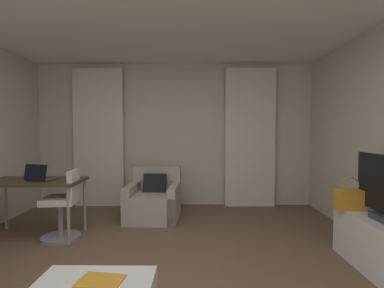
{
  "coord_description": "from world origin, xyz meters",
  "views": [
    {
      "loc": [
        0.37,
        -2.46,
        1.39
      ],
      "look_at": [
        0.34,
        1.53,
        1.2
      ],
      "focal_mm": 27.74,
      "sensor_mm": 36.0,
      "label": 1
    }
  ],
  "objects": [
    {
      "name": "laptop",
      "position": [
        -1.6,
        1.28,
        0.79
      ],
      "size": [
        0.37,
        0.32,
        0.22
      ],
      "color": "#2D2D33",
      "rests_on": "desk"
    },
    {
      "name": "handbag_primary",
      "position": [
        2.08,
        0.77,
        0.63
      ],
      "size": [
        0.3,
        0.14,
        0.37
      ],
      "color": "orange",
      "rests_on": "tv_console"
    },
    {
      "name": "curtain_right_panel",
      "position": [
        1.38,
        2.9,
        1.25
      ],
      "size": [
        0.9,
        0.06,
        2.5
      ],
      "color": "silver",
      "rests_on": "ground"
    },
    {
      "name": "magazine_open",
      "position": [
        -0.23,
        -0.61,
        0.42
      ],
      "size": [
        0.31,
        0.24,
        0.01
      ],
      "color": "orange",
      "rests_on": "coffee_table"
    },
    {
      "name": "desk",
      "position": [
        -1.71,
        1.34,
        0.67
      ],
      "size": [
        1.2,
        0.63,
        0.74
      ],
      "color": "#4C3828",
      "rests_on": "ground"
    },
    {
      "name": "armchair",
      "position": [
        -0.27,
        2.15,
        0.27
      ],
      "size": [
        0.82,
        0.89,
        0.78
      ],
      "color": "#B2A899",
      "rests_on": "ground"
    },
    {
      "name": "desk_chair",
      "position": [
        -1.3,
        1.25,
        0.39
      ],
      "size": [
        0.48,
        0.48,
        0.88
      ],
      "color": "gray",
      "rests_on": "ground"
    },
    {
      "name": "curtain_left_panel",
      "position": [
        -1.38,
        2.9,
        1.25
      ],
      "size": [
        0.9,
        0.06,
        2.5
      ],
      "color": "silver",
      "rests_on": "ground"
    },
    {
      "name": "wall_window",
      "position": [
        0.0,
        3.03,
        1.3
      ],
      "size": [
        5.12,
        0.06,
        2.6
      ],
      "color": "beige",
      "rests_on": "ground"
    }
  ]
}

